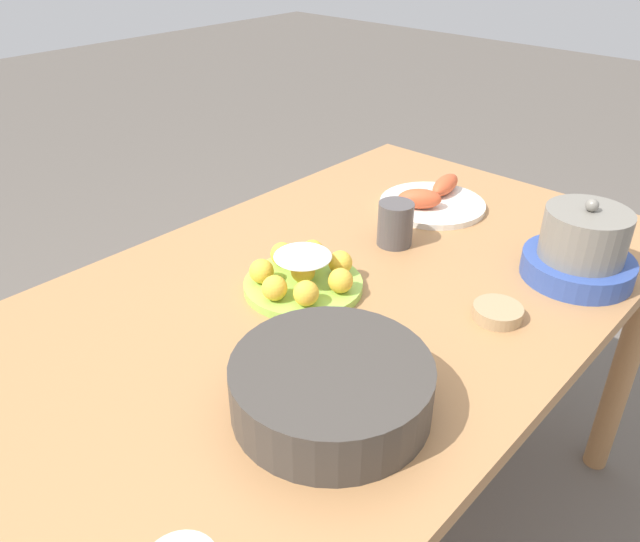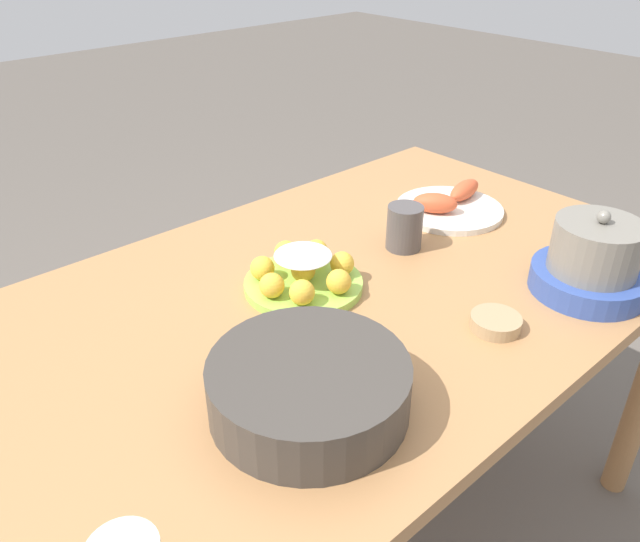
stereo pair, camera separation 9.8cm
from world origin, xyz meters
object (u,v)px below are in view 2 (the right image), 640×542
object	(u,v)px
sauce_bowl	(496,322)
warming_pot	(592,262)
cake_plate	(303,275)
seafood_platter	(449,205)
serving_bowl	(309,385)
cup_near	(404,227)
dining_table	(336,330)

from	to	relation	value
sauce_bowl	warming_pot	xyz separation A→B (m)	(-0.23, 0.04, 0.05)
cake_plate	seafood_platter	world-z (taller)	cake_plate
serving_bowl	cup_near	size ratio (longest dim) A/B	3.06
dining_table	sauce_bowl	world-z (taller)	sauce_bowl
serving_bowl	sauce_bowl	bearing A→B (deg)	170.14
seafood_platter	warming_pot	distance (m)	0.40
cake_plate	warming_pot	bearing A→B (deg)	137.34
warming_pot	cake_plate	bearing A→B (deg)	-42.66
cake_plate	sauce_bowl	distance (m)	0.35
serving_bowl	warming_pot	distance (m)	0.60
serving_bowl	warming_pot	xyz separation A→B (m)	(-0.59, 0.11, 0.02)
cake_plate	dining_table	bearing A→B (deg)	128.62
dining_table	warming_pot	size ratio (longest dim) A/B	6.88
sauce_bowl	serving_bowl	bearing A→B (deg)	-9.86
serving_bowl	warming_pot	size ratio (longest dim) A/B	1.37
dining_table	warming_pot	bearing A→B (deg)	138.52
cup_near	warming_pot	world-z (taller)	warming_pot
cup_near	warming_pot	xyz separation A→B (m)	(-0.13, 0.34, 0.01)
cup_near	warming_pot	bearing A→B (deg)	110.60
dining_table	cake_plate	distance (m)	0.13
warming_pot	sauce_bowl	bearing A→B (deg)	-10.49
sauce_bowl	seafood_platter	distance (m)	0.46
sauce_bowl	warming_pot	bearing A→B (deg)	169.51
cup_near	seafood_platter	bearing A→B (deg)	-167.72
seafood_platter	cup_near	bearing A→B (deg)	12.28
serving_bowl	seafood_platter	bearing A→B (deg)	-157.44
seafood_platter	cup_near	world-z (taller)	cup_near
dining_table	sauce_bowl	xyz separation A→B (m)	(-0.12, 0.27, 0.10)
cake_plate	seafood_platter	distance (m)	0.47
cake_plate	warming_pot	size ratio (longest dim) A/B	1.07
sauce_bowl	cup_near	xyz separation A→B (m)	(-0.10, -0.30, 0.03)
sauce_bowl	warming_pot	size ratio (longest dim) A/B	0.41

